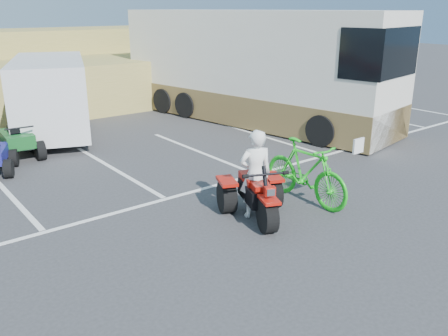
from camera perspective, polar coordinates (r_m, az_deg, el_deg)
ground at (r=8.91m, az=1.10°, el=-8.44°), size 100.00×100.00×0.00m
parking_stripes at (r=12.46m, az=-7.59°, el=-0.47°), size 28.00×5.16×0.01m
grass_embankment at (r=22.36m, az=-25.11°, el=10.22°), size 40.00×8.50×3.10m
red_trike_atv at (r=9.70m, az=3.97°, el=-6.11°), size 1.92×2.15×1.15m
rider at (r=9.49m, az=3.81°, el=-0.73°), size 0.78×0.66×1.83m
green_dirt_bike at (r=10.42m, az=9.79°, el=-0.46°), size 0.67×2.31×1.38m
cargo_trailer at (r=16.72m, az=-20.08°, el=8.28°), size 3.89×5.78×2.51m
rv_motorhome at (r=17.85m, az=3.43°, el=11.11°), size 4.64×11.25×3.93m
quad_atv_green at (r=14.71m, az=-23.37°, el=1.10°), size 1.29×1.66×1.03m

